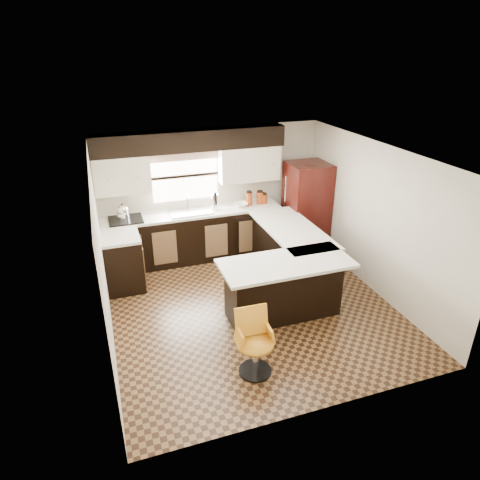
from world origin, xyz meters
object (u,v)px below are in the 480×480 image
object	(u,v)px
peninsula_long	(288,255)
bar_chair	(256,344)
peninsula_return	(283,289)
refrigerator	(306,208)

from	to	relation	value
peninsula_long	bar_chair	size ratio (longest dim) A/B	2.29
peninsula_return	bar_chair	world-z (taller)	peninsula_return
peninsula_return	peninsula_long	bearing A→B (deg)	61.70
peninsula_return	refrigerator	world-z (taller)	refrigerator
bar_chair	refrigerator	bearing A→B (deg)	56.01
bar_chair	peninsula_return	bearing A→B (deg)	53.26
peninsula_return	bar_chair	distance (m)	1.34
refrigerator	bar_chair	world-z (taller)	refrigerator
refrigerator	bar_chair	size ratio (longest dim) A/B	2.04
refrigerator	peninsula_return	bearing A→B (deg)	-124.29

